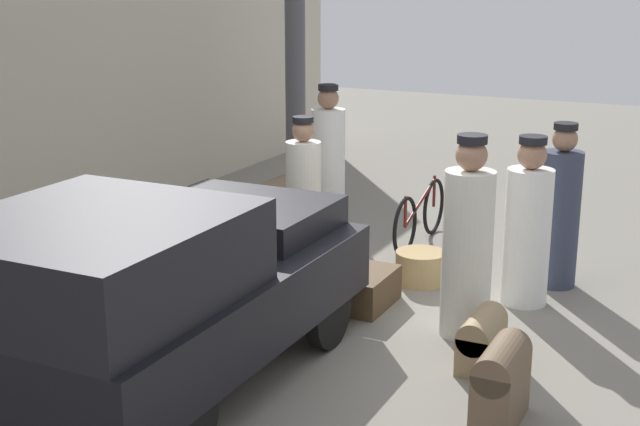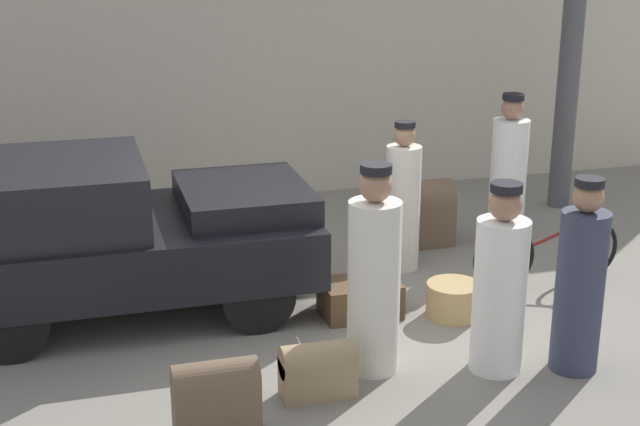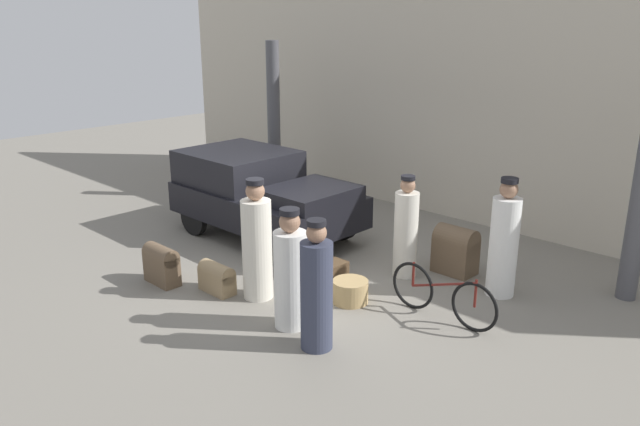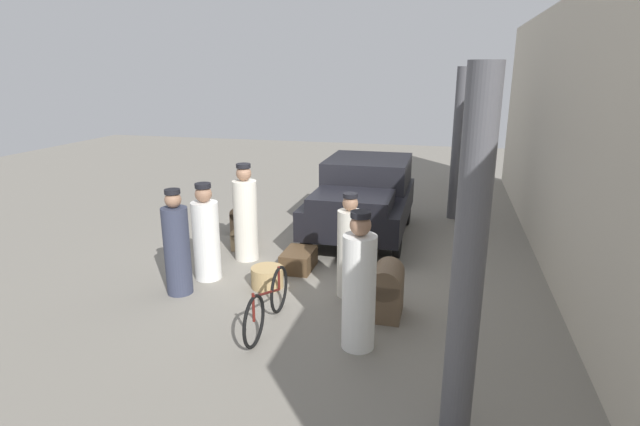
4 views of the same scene
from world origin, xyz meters
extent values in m
plane|color=gray|center=(0.00, 0.00, 0.00)|extent=(30.00, 30.00, 0.00)
cube|color=beige|center=(0.00, 4.08, 2.25)|extent=(16.00, 0.15, 4.50)
cylinder|color=#4C4C51|center=(-3.40, 2.50, 1.71)|extent=(0.28, 0.28, 3.42)
cylinder|color=#4C4C51|center=(4.14, 2.50, 1.71)|extent=(0.28, 0.28, 3.42)
cylinder|color=black|center=(-0.50, 1.50, 0.34)|extent=(0.67, 0.12, 0.67)
cylinder|color=black|center=(-0.50, -0.23, 0.34)|extent=(0.67, 0.12, 0.67)
cylinder|color=black|center=(-2.64, 1.50, 0.34)|extent=(0.67, 0.12, 0.67)
cylinder|color=black|center=(-2.64, -0.23, 0.34)|extent=(0.67, 0.12, 0.67)
cube|color=black|center=(-1.57, 0.64, 0.63)|extent=(3.46, 1.88, 0.55)
cube|color=black|center=(-2.35, 0.64, 1.21)|extent=(1.90, 1.73, 0.60)
cube|color=black|center=(-0.44, 0.64, 1.04)|extent=(1.21, 1.47, 0.25)
torus|color=black|center=(3.06, 0.08, 0.34)|extent=(0.68, 0.04, 0.68)
torus|color=black|center=(2.10, 0.08, 0.34)|extent=(0.68, 0.04, 0.68)
cylinder|color=#591914|center=(2.58, 0.08, 0.50)|extent=(0.98, 0.04, 0.37)
cylinder|color=#591914|center=(2.10, 0.08, 0.51)|extent=(0.04, 0.04, 0.35)
cylinder|color=#591914|center=(3.06, 0.08, 0.53)|extent=(0.04, 0.04, 0.38)
cylinder|color=tan|center=(1.35, -0.38, 0.16)|extent=(0.51, 0.51, 0.33)
cylinder|color=silver|center=(0.27, -1.17, 0.73)|extent=(0.43, 0.43, 1.46)
sphere|color=#936B51|center=(0.27, -1.17, 1.59)|extent=(0.27, 0.27, 0.27)
cylinder|color=black|center=(0.27, -1.17, 1.73)|extent=(0.25, 0.25, 0.07)
cylinder|color=#33384C|center=(1.89, -1.62, 0.69)|extent=(0.40, 0.40, 1.37)
sphere|color=#936B51|center=(1.89, -1.62, 1.50)|extent=(0.24, 0.24, 0.24)
cylinder|color=black|center=(1.89, -1.62, 1.62)|extent=(0.23, 0.23, 0.07)
cylinder|color=silver|center=(1.32, 0.94, 0.68)|extent=(0.37, 0.37, 1.35)
sphere|color=#936B51|center=(1.32, 0.94, 1.47)|extent=(0.23, 0.23, 0.23)
cylinder|color=black|center=(1.32, 0.94, 1.58)|extent=(0.22, 0.22, 0.06)
cylinder|color=white|center=(2.76, 1.34, 0.73)|extent=(0.41, 0.41, 1.47)
sphere|color=#936B51|center=(2.76, 1.34, 1.60)|extent=(0.26, 0.26, 0.26)
cylinder|color=black|center=(2.76, 1.34, 1.73)|extent=(0.24, 0.24, 0.07)
cylinder|color=white|center=(1.26, -1.45, 0.65)|extent=(0.44, 0.44, 1.31)
sphere|color=#936B51|center=(1.26, -1.45, 1.44)|extent=(0.27, 0.27, 0.27)
cylinder|color=black|center=(1.26, -1.45, 1.58)|extent=(0.26, 0.26, 0.07)
cube|color=#4C3823|center=(0.51, -0.10, 0.17)|extent=(0.73, 0.50, 0.33)
cube|color=#937A56|center=(-0.29, -1.48, 0.16)|extent=(0.59, 0.27, 0.32)
cylinder|color=#937A56|center=(-0.29, -1.48, 0.32)|extent=(0.59, 0.27, 0.27)
cube|color=brown|center=(-1.16, -1.86, 0.23)|extent=(0.62, 0.28, 0.47)
cylinder|color=brown|center=(-1.16, -1.86, 0.47)|extent=(0.62, 0.28, 0.28)
cube|color=brown|center=(1.84, 1.58, 0.28)|extent=(0.64, 0.43, 0.55)
cylinder|color=brown|center=(1.84, 1.58, 0.55)|extent=(0.64, 0.43, 0.43)
camera|label=1|loc=(-6.78, -3.21, 3.09)|focal=50.00mm
camera|label=2|loc=(-1.98, -7.50, 3.53)|focal=50.00mm
camera|label=3|loc=(6.65, -6.53, 3.91)|focal=35.00mm
camera|label=4|loc=(8.26, 2.26, 3.34)|focal=28.00mm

